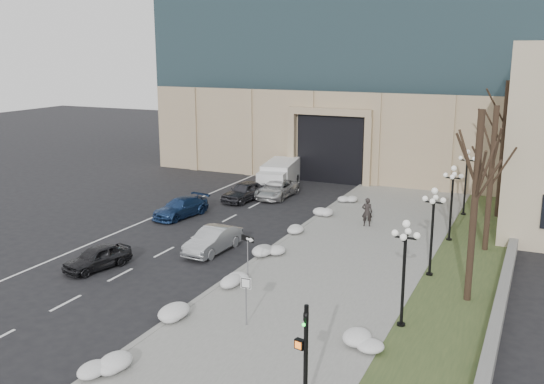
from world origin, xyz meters
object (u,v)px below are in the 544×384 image
at_px(car_c, 181,208).
at_px(keep_sign, 246,291).
at_px(lamppost_a, 404,259).
at_px(car_d, 276,189).
at_px(pedestrian, 367,212).
at_px(traffic_signal, 305,360).
at_px(lamppost_d, 466,173).
at_px(car_a, 97,257).
at_px(box_truck, 279,176).
at_px(one_way_sign, 249,245).
at_px(car_b, 213,240).
at_px(car_e, 245,191).
at_px(lamppost_c, 452,193).
at_px(lamppost_b, 433,220).

distance_m(car_c, keep_sign, 18.26).
height_order(keep_sign, lamppost_a, lamppost_a).
xyz_separation_m(car_c, car_d, (3.78, 8.05, 0.01)).
distance_m(pedestrian, traffic_signal, 21.58).
xyz_separation_m(car_c, lamppost_a, (18.10, -10.90, 2.41)).
bearing_deg(keep_sign, lamppost_d, 71.96).
height_order(car_a, car_d, car_d).
xyz_separation_m(car_d, box_truck, (-1.27, 3.37, 0.35)).
bearing_deg(one_way_sign, traffic_signal, -35.78).
relative_size(car_b, car_c, 0.95).
bearing_deg(one_way_sign, car_e, 136.73).
xyz_separation_m(car_e, pedestrian, (10.70, -3.15, 0.32)).
height_order(car_c, lamppost_c, lamppost_c).
distance_m(car_e, one_way_sign, 16.97).
bearing_deg(lamppost_d, traffic_signal, -93.16).
distance_m(car_c, lamppost_a, 21.27).
xyz_separation_m(car_c, one_way_sign, (9.91, -8.92, 1.32)).
relative_size(car_a, box_truck, 0.54).
height_order(car_d, lamppost_b, lamppost_b).
bearing_deg(one_way_sign, lamppost_c, 72.13).
bearing_deg(lamppost_a, car_b, 156.79).
bearing_deg(lamppost_b, one_way_sign, -151.09).
height_order(lamppost_b, lamppost_c, same).
bearing_deg(box_truck, lamppost_b, -56.22).
relative_size(car_b, box_truck, 0.62).
distance_m(traffic_signal, lamppost_c, 20.52).
height_order(car_a, car_e, car_e).
bearing_deg(lamppost_c, one_way_sign, -126.61).
bearing_deg(pedestrian, car_d, -43.62).
xyz_separation_m(pedestrian, lamppost_d, (5.43, 5.73, 1.99)).
height_order(car_b, one_way_sign, one_way_sign).
distance_m(car_d, traffic_signal, 29.36).
height_order(lamppost_a, lamppost_c, same).
distance_m(car_a, lamppost_d, 25.46).
bearing_deg(car_b, one_way_sign, -35.49).
distance_m(car_c, car_d, 8.90).
height_order(car_b, lamppost_c, lamppost_c).
height_order(car_b, traffic_signal, traffic_signal).
height_order(car_a, box_truck, box_truck).
height_order(car_e, lamppost_b, lamppost_b).
relative_size(car_c, car_d, 0.95).
height_order(car_b, keep_sign, keep_sign).
bearing_deg(lamppost_a, pedestrian, 111.53).
xyz_separation_m(car_a, car_b, (4.26, 4.99, 0.08)).
bearing_deg(lamppost_d, car_a, -130.56).
bearing_deg(traffic_signal, lamppost_c, 99.42).
bearing_deg(car_c, lamppost_d, 35.29).
bearing_deg(traffic_signal, lamppost_a, 92.27).
distance_m(car_d, lamppost_d, 14.53).
bearing_deg(car_d, keep_sign, -68.66).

